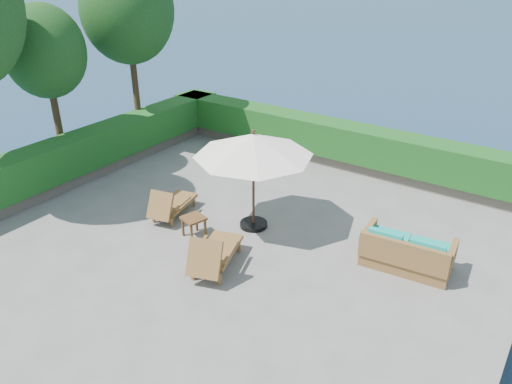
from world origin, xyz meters
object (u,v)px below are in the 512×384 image
Objects in this scene: side_table at (194,221)px; wicker_loveseat at (406,254)px; patio_umbrella at (253,146)px; lounge_left at (171,204)px; lounge_right at (214,253)px.

wicker_loveseat reaches higher than side_table.
patio_umbrella is 2.22m from side_table.
side_table is at bearing -32.43° from lounge_left.
lounge_left is 5.73m from wicker_loveseat.
side_table is (-1.22, 0.77, 0.02)m from lounge_right.
lounge_right is at bearing -150.18° from wicker_loveseat.
lounge_left is 2.67× the size of side_table.
lounge_left is 2.59m from lounge_right.
patio_umbrella is 5.08× the size of side_table.
lounge_left is 0.83× the size of wicker_loveseat.
patio_umbrella is at bearing -179.30° from wicker_loveseat.
side_table is at bearing -166.36° from wicker_loveseat.
wicker_loveseat is at bearing 5.98° from patio_umbrella.
lounge_right is (0.34, -1.94, -1.69)m from patio_umbrella.
patio_umbrella is at bearing 8.83° from lounge_left.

